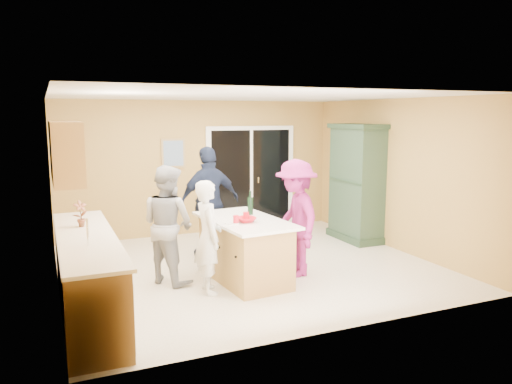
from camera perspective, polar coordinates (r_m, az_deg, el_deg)
name	(u,v)px	position (r m, az deg, el deg)	size (l,w,h in m)	color
floor	(250,267)	(7.80, -0.73, -8.55)	(5.50, 5.50, 0.00)	white
ceiling	(249,96)	(7.45, -0.77, 10.91)	(5.50, 5.00, 0.10)	silver
wall_back	(201,168)	(9.85, -6.31, 2.79)	(5.50, 0.10, 2.60)	#E5BD5E
wall_front	(340,214)	(5.32, 9.58, -2.48)	(5.50, 0.10, 2.60)	#E5BD5E
wall_left	(53,195)	(6.96, -22.18, -0.35)	(0.10, 5.00, 2.60)	#E5BD5E
wall_right	(397,175)	(8.92, 15.81, 1.88)	(0.10, 5.00, 2.60)	#E5BD5E
left_cabinet_run	(88,279)	(6.14, -18.65, -9.39)	(0.65, 3.05, 1.24)	#A37E3F
upper_cabinets	(66,151)	(6.70, -20.94, 4.35)	(0.35, 1.60, 0.75)	#A37E3F
sliding_door	(251,178)	(10.20, -0.58, 1.64)	(1.90, 0.07, 2.10)	white
framed_picture	(173,153)	(9.66, -9.43, 4.39)	(0.46, 0.04, 0.56)	#A08250
kitchen_island	(244,252)	(7.10, -1.32, -6.83)	(1.06, 1.76, 0.89)	#A37E3F
green_hutch	(357,184)	(9.44, 11.45, 0.89)	(0.62, 1.18, 2.16)	#233926
woman_white	(208,237)	(6.58, -5.50, -5.13)	(0.55, 0.36, 1.50)	silver
woman_grey	(168,224)	(7.04, -10.03, -3.65)	(0.80, 0.63, 1.65)	gray
woman_navy	(209,202)	(8.21, -5.35, -1.15)	(1.07, 0.45, 1.82)	#1B223D
woman_magenta	(296,218)	(7.26, 4.59, -2.97)	(1.10, 0.63, 1.70)	#9B2174
serving_bowl	(246,219)	(6.79, -1.16, -3.16)	(0.27, 0.27, 0.07)	red
tulip_vase	(81,214)	(6.61, -19.41, -2.34)	(0.18, 0.12, 0.34)	#B21128
tumbler_near	(236,220)	(6.68, -2.30, -3.17)	(0.08, 0.08, 0.11)	red
tumbler_far	(246,216)	(6.89, -1.15, -2.78)	(0.08, 0.08, 0.12)	red
wine_bottle	(250,205)	(7.27, -0.65, -1.53)	(0.08, 0.08, 0.35)	black
white_plate	(232,223)	(6.69, -2.72, -3.58)	(0.19, 0.19, 0.01)	white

